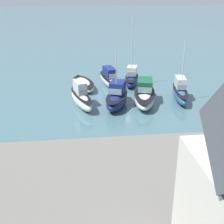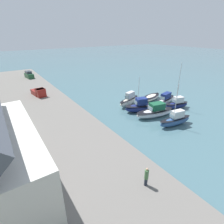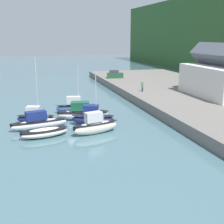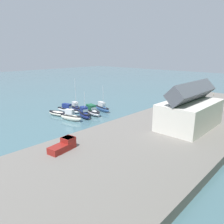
{
  "view_description": "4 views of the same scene",
  "coord_description": "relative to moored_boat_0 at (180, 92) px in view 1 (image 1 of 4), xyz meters",
  "views": [
    {
      "loc": [
        5.33,
        36.12,
        13.7
      ],
      "look_at": [
        2.05,
        8.57,
        1.99
      ],
      "focal_mm": 50.0,
      "sensor_mm": 36.0,
      "label": 1
    },
    {
      "loc": [
        -23.86,
        25.97,
        15.42
      ],
      "look_at": [
        -0.42,
        10.1,
        2.35
      ],
      "focal_mm": 28.0,
      "sensor_mm": 36.0,
      "label": 2
    },
    {
      "loc": [
        43.75,
        -6.75,
        12.8
      ],
      "look_at": [
        0.0,
        5.43,
        1.6
      ],
      "focal_mm": 50.0,
      "sensor_mm": 36.0,
      "label": 3
    },
    {
      "loc": [
        37.15,
        46.83,
        17.33
      ],
      "look_at": [
        -4.55,
        7.7,
        1.55
      ],
      "focal_mm": 35.0,
      "sensor_mm": 36.0,
      "label": 4
    }
  ],
  "objects": [
    {
      "name": "moored_boat_6",
      "position": [
        11.69,
        -5.91,
        -0.45
      ],
      "size": [
        3.78,
        6.72,
        1.16
      ],
      "rotation": [
        0.0,
        0.0,
        0.23
      ],
      "color": "white",
      "rests_on": "ground_plane"
    },
    {
      "name": "moored_boat_1",
      "position": [
        4.54,
        0.37,
        -0.02
      ],
      "size": [
        4.14,
        8.46,
        2.83
      ],
      "rotation": [
        0.0,
        0.0,
        -0.22
      ],
      "color": "silver",
      "rests_on": "ground_plane"
    },
    {
      "name": "moored_boat_2",
      "position": [
        8.0,
        1.26,
        0.06
      ],
      "size": [
        4.21,
        6.64,
        7.38
      ],
      "rotation": [
        0.0,
        0.0,
        -0.35
      ],
      "color": "navy",
      "rests_on": "ground_plane"
    },
    {
      "name": "ground_plane",
      "position": [
        7.29,
        -1.04,
        -1.07
      ],
      "size": [
        320.0,
        320.0,
        0.0
      ],
      "primitive_type": "plane",
      "color": "#476B75"
    },
    {
      "name": "moored_boat_5",
      "position": [
        7.93,
        -6.45,
        -0.11
      ],
      "size": [
        3.31,
        8.29,
        2.61
      ],
      "rotation": [
        0.0,
        0.0,
        0.2
      ],
      "color": "silver",
      "rests_on": "ground_plane"
    },
    {
      "name": "moored_boat_4",
      "position": [
        4.83,
        -6.77,
        -0.09
      ],
      "size": [
        3.2,
        5.9,
        9.86
      ],
      "rotation": [
        0.0,
        0.0,
        -0.26
      ],
      "color": "navy",
      "rests_on": "ground_plane"
    },
    {
      "name": "moored_boat_3",
      "position": [
        12.18,
        0.72,
        0.06
      ],
      "size": [
        3.21,
        6.76,
        3.02
      ],
      "rotation": [
        0.0,
        0.0,
        0.27
      ],
      "color": "white",
      "rests_on": "ground_plane"
    },
    {
      "name": "moored_boat_0",
      "position": [
        0.0,
        0.0,
        0.0
      ],
      "size": [
        2.54,
        6.87,
        7.84
      ],
      "rotation": [
        0.0,
        0.0,
        -0.15
      ],
      "color": "#33568E",
      "rests_on": "ground_plane"
    }
  ]
}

